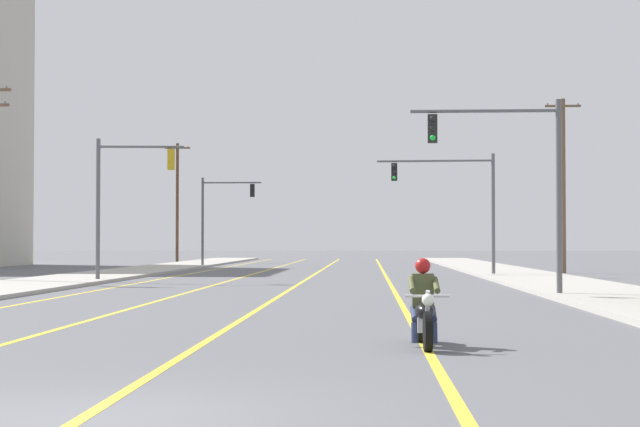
{
  "coord_description": "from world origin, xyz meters",
  "views": [
    {
      "loc": [
        2.71,
        -10.19,
        1.73
      ],
      "look_at": [
        1.46,
        17.78,
        2.49
      ],
      "focal_mm": 58.86,
      "sensor_mm": 36.0,
      "label": 1
    }
  ],
  "objects_px": {
    "traffic_signal_near_right": "(516,167)",
    "utility_pole_right_far": "(563,182)",
    "utility_pole_left_far": "(177,200)",
    "motorcycle_with_rider": "(424,311)",
    "traffic_signal_near_left": "(122,189)",
    "traffic_signal_mid_right": "(458,194)",
    "traffic_signal_mid_left": "(219,209)"
  },
  "relations": [
    {
      "from": "traffic_signal_near_left",
      "to": "traffic_signal_mid_right",
      "type": "height_order",
      "value": "same"
    },
    {
      "from": "traffic_signal_mid_right",
      "to": "traffic_signal_near_left",
      "type": "bearing_deg",
      "value": -150.95
    },
    {
      "from": "utility_pole_right_far",
      "to": "motorcycle_with_rider",
      "type": "bearing_deg",
      "value": -103.59
    },
    {
      "from": "motorcycle_with_rider",
      "to": "traffic_signal_mid_left",
      "type": "height_order",
      "value": "traffic_signal_mid_left"
    },
    {
      "from": "traffic_signal_mid_left",
      "to": "utility_pole_left_far",
      "type": "relative_size",
      "value": 0.61
    },
    {
      "from": "traffic_signal_near_right",
      "to": "traffic_signal_mid_right",
      "type": "xyz_separation_m",
      "value": [
        -0.03,
        20.21,
        0.07
      ]
    },
    {
      "from": "traffic_signal_near_right",
      "to": "traffic_signal_near_left",
      "type": "xyz_separation_m",
      "value": [
        -15.23,
        11.77,
        -0.06
      ]
    },
    {
      "from": "motorcycle_with_rider",
      "to": "traffic_signal_near_left",
      "type": "distance_m",
      "value": 29.91
    },
    {
      "from": "traffic_signal_mid_left",
      "to": "utility_pole_right_far",
      "type": "bearing_deg",
      "value": -32.8
    },
    {
      "from": "traffic_signal_mid_left",
      "to": "utility_pole_right_far",
      "type": "relative_size",
      "value": 0.64
    },
    {
      "from": "traffic_signal_mid_left",
      "to": "utility_pole_left_far",
      "type": "bearing_deg",
      "value": 109.8
    },
    {
      "from": "traffic_signal_near_right",
      "to": "traffic_signal_mid_right",
      "type": "relative_size",
      "value": 1.0
    },
    {
      "from": "traffic_signal_mid_right",
      "to": "utility_pole_left_far",
      "type": "bearing_deg",
      "value": 120.36
    },
    {
      "from": "utility_pole_right_far",
      "to": "utility_pole_left_far",
      "type": "bearing_deg",
      "value": 131.93
    },
    {
      "from": "traffic_signal_near_right",
      "to": "utility_pole_left_far",
      "type": "height_order",
      "value": "utility_pole_left_far"
    },
    {
      "from": "traffic_signal_near_right",
      "to": "traffic_signal_mid_left",
      "type": "xyz_separation_m",
      "value": [
        -14.89,
        39.21,
        -0.03
      ]
    },
    {
      "from": "traffic_signal_near_left",
      "to": "traffic_signal_mid_left",
      "type": "bearing_deg",
      "value": 89.31
    },
    {
      "from": "motorcycle_with_rider",
      "to": "utility_pole_right_far",
      "type": "height_order",
      "value": "utility_pole_right_far"
    },
    {
      "from": "traffic_signal_mid_right",
      "to": "utility_pole_right_far",
      "type": "height_order",
      "value": "utility_pole_right_far"
    },
    {
      "from": "traffic_signal_mid_right",
      "to": "traffic_signal_mid_left",
      "type": "distance_m",
      "value": 24.12
    },
    {
      "from": "traffic_signal_mid_left",
      "to": "traffic_signal_mid_right",
      "type": "bearing_deg",
      "value": -51.97
    },
    {
      "from": "motorcycle_with_rider",
      "to": "traffic_signal_near_right",
      "type": "relative_size",
      "value": 0.35
    },
    {
      "from": "traffic_signal_near_right",
      "to": "traffic_signal_mid_left",
      "type": "distance_m",
      "value": 41.94
    },
    {
      "from": "traffic_signal_near_left",
      "to": "traffic_signal_mid_left",
      "type": "relative_size",
      "value": 1.0
    },
    {
      "from": "motorcycle_with_rider",
      "to": "utility_pole_left_far",
      "type": "distance_m",
      "value": 73.55
    },
    {
      "from": "traffic_signal_mid_right",
      "to": "utility_pole_left_far",
      "type": "xyz_separation_m",
      "value": [
        -20.81,
        35.53,
        1.14
      ]
    },
    {
      "from": "traffic_signal_mid_right",
      "to": "motorcycle_with_rider",
      "type": "bearing_deg",
      "value": -95.89
    },
    {
      "from": "utility_pole_right_far",
      "to": "utility_pole_left_far",
      "type": "height_order",
      "value": "utility_pole_left_far"
    },
    {
      "from": "traffic_signal_near_right",
      "to": "utility_pole_left_far",
      "type": "bearing_deg",
      "value": 110.5
    },
    {
      "from": "utility_pole_right_far",
      "to": "utility_pole_left_far",
      "type": "xyz_separation_m",
      "value": [
        -27.08,
        30.15,
        0.26
      ]
    },
    {
      "from": "traffic_signal_near_right",
      "to": "utility_pole_left_far",
      "type": "distance_m",
      "value": 59.52
    },
    {
      "from": "traffic_signal_near_right",
      "to": "utility_pole_right_far",
      "type": "distance_m",
      "value": 26.36
    }
  ]
}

